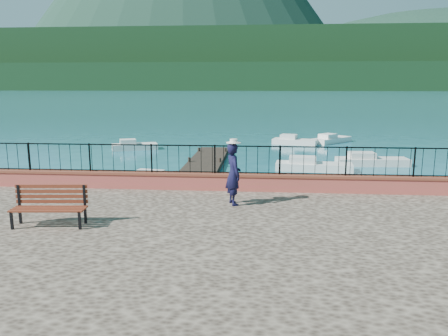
% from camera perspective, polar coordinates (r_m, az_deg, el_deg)
% --- Properties ---
extents(ground, '(2000.00, 2000.00, 0.00)m').
position_cam_1_polar(ground, '(11.96, -1.60, -12.73)').
color(ground, '#19596B').
rests_on(ground, ground).
extents(parapet, '(28.00, 0.46, 0.58)m').
position_cam_1_polar(parapet, '(15.01, -0.06, -1.79)').
color(parapet, '#AB3D3E').
rests_on(parapet, promenade).
extents(railing, '(27.00, 0.05, 0.95)m').
position_cam_1_polar(railing, '(14.86, -0.06, 1.09)').
color(railing, black).
rests_on(railing, parapet).
extents(dock, '(2.00, 16.00, 0.30)m').
position_cam_1_polar(dock, '(23.58, -3.18, -0.42)').
color(dock, '#2D231C').
rests_on(dock, ground).
extents(far_forest, '(900.00, 60.00, 18.00)m').
position_cam_1_polar(far_forest, '(310.91, 4.70, 11.75)').
color(far_forest, black).
rests_on(far_forest, ground).
extents(foothills, '(900.00, 120.00, 44.00)m').
position_cam_1_polar(foothills, '(371.28, 4.77, 13.64)').
color(foothills, black).
rests_on(foothills, ground).
extents(companion_hill, '(448.00, 384.00, 180.00)m').
position_cam_1_polar(companion_hill, '(611.38, 26.18, 9.46)').
color(companion_hill, '#142D23').
rests_on(companion_hill, ground).
extents(park_bench, '(1.91, 0.77, 1.04)m').
position_cam_1_polar(park_bench, '(12.11, -21.81, -5.64)').
color(park_bench, black).
rests_on(park_bench, promenade).
extents(person, '(0.68, 0.80, 1.88)m').
position_cam_1_polar(person, '(13.09, 1.24, -0.79)').
color(person, black).
rests_on(person, promenade).
extents(hat, '(0.44, 0.44, 0.12)m').
position_cam_1_polar(hat, '(12.92, 1.25, 3.55)').
color(hat, silver).
rests_on(hat, person).
extents(boat_0, '(3.90, 2.04, 0.80)m').
position_cam_1_polar(boat_0, '(20.59, -8.45, -1.49)').
color(boat_0, silver).
rests_on(boat_0, ground).
extents(boat_1, '(4.32, 1.73, 0.80)m').
position_cam_1_polar(boat_1, '(24.95, 11.66, 0.59)').
color(boat_1, silver).
rests_on(boat_1, ground).
extents(boat_2, '(4.24, 1.53, 0.80)m').
position_cam_1_polar(boat_2, '(27.50, 18.81, 1.18)').
color(boat_2, silver).
rests_on(boat_2, ground).
extents(boat_3, '(3.50, 2.38, 0.80)m').
position_cam_1_polar(boat_3, '(32.89, -11.58, 3.08)').
color(boat_3, silver).
rests_on(boat_3, ground).
extents(boat_4, '(3.71, 2.26, 0.80)m').
position_cam_1_polar(boat_4, '(35.42, 9.26, 3.71)').
color(boat_4, silver).
rests_on(boat_4, ground).
extents(boat_5, '(3.58, 3.63, 0.80)m').
position_cam_1_polar(boat_5, '(37.04, 13.92, 3.85)').
color(boat_5, silver).
rests_on(boat_5, ground).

